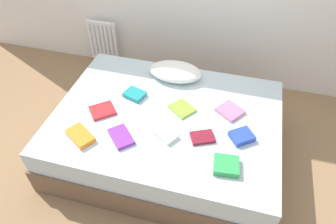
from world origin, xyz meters
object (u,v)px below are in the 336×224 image
object	(u,v)px
textbook_purple	(121,137)
textbook_red	(102,111)
textbook_orange	(80,136)
textbook_teal	(135,94)
textbook_green	(226,165)
pillow	(175,72)
textbook_pink	(230,111)
textbook_blue	(242,136)
radiator	(103,41)
textbook_maroon	(202,137)
bed	(167,133)
textbook_lime	(182,108)
textbook_white	(166,134)

from	to	relation	value
textbook_purple	textbook_red	bearing A→B (deg)	-175.79
textbook_red	textbook_orange	xyz separation A→B (m)	(-0.05, -0.33, 0.01)
textbook_teal	textbook_red	world-z (taller)	textbook_teal
textbook_green	pillow	bearing A→B (deg)	116.53
textbook_purple	textbook_red	distance (m)	0.37
textbook_orange	textbook_pink	bearing A→B (deg)	60.91
textbook_blue	textbook_red	bearing A→B (deg)	143.67
textbook_blue	textbook_purple	bearing A→B (deg)	158.33
pillow	textbook_blue	xyz separation A→B (m)	(0.72, -0.65, -0.04)
radiator	textbook_maroon	size ratio (longest dim) A/B	2.83
textbook_teal	textbook_maroon	distance (m)	0.79
textbook_teal	textbook_purple	world-z (taller)	textbook_teal
bed	textbook_lime	size ratio (longest dim) A/B	9.85
pillow	textbook_teal	xyz separation A→B (m)	(-0.29, -0.38, -0.05)
textbook_blue	textbook_white	bearing A→B (deg)	155.88
textbook_lime	textbook_pink	world-z (taller)	textbook_pink
textbook_purple	textbook_maroon	distance (m)	0.66
radiator	textbook_white	xyz separation A→B (m)	(1.22, -1.44, 0.17)
pillow	textbook_white	bearing A→B (deg)	-81.56
textbook_maroon	textbook_white	bearing A→B (deg)	164.55
pillow	textbook_teal	world-z (taller)	pillow
textbook_blue	textbook_red	xyz separation A→B (m)	(-1.21, -0.01, -0.01)
radiator	textbook_maroon	distance (m)	2.07
textbook_purple	textbook_orange	size ratio (longest dim) A/B	0.96
bed	radiator	distance (m)	1.67
radiator	textbook_orange	size ratio (longest dim) A/B	2.19
textbook_purple	textbook_maroon	xyz separation A→B (m)	(0.64, 0.17, -0.00)
textbook_lime	textbook_orange	xyz separation A→B (m)	(-0.72, -0.54, 0.01)
radiator	textbook_teal	size ratio (longest dim) A/B	2.88
textbook_red	textbook_orange	size ratio (longest dim) A/B	0.85
textbook_lime	textbook_purple	distance (m)	0.61
bed	pillow	world-z (taller)	pillow
pillow	textbook_green	bearing A→B (deg)	-56.85
textbook_teal	textbook_white	distance (m)	0.57
textbook_lime	textbook_red	world-z (taller)	textbook_red
bed	textbook_purple	distance (m)	0.53
textbook_pink	textbook_orange	size ratio (longest dim) A/B	0.83
textbook_orange	textbook_lime	bearing A→B (deg)	69.39
pillow	textbook_orange	distance (m)	1.13
textbook_blue	textbook_lime	distance (m)	0.58
bed	textbook_red	bearing A→B (deg)	-168.01
textbook_pink	textbook_orange	xyz separation A→B (m)	(-1.13, -0.62, 0.01)
textbook_teal	textbook_white	bearing A→B (deg)	-27.00
textbook_blue	textbook_orange	bearing A→B (deg)	158.27
textbook_blue	textbook_purple	distance (m)	0.97
textbook_pink	textbook_maroon	bearing A→B (deg)	-80.45
bed	textbook_red	size ratio (longest dim) A/B	9.77
textbook_teal	textbook_pink	xyz separation A→B (m)	(0.88, 0.02, -0.01)
textbook_orange	textbook_white	bearing A→B (deg)	49.29
textbook_blue	textbook_purple	size ratio (longest dim) A/B	0.75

